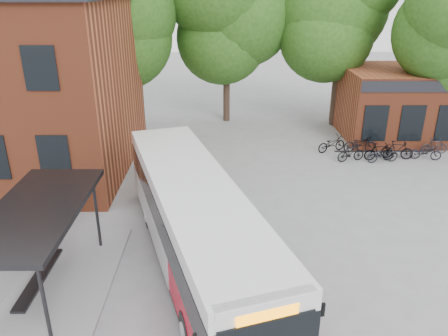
{
  "coord_description": "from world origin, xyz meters",
  "views": [
    {
      "loc": [
        0.62,
        -11.72,
        8.53
      ],
      "look_at": [
        0.74,
        3.83,
        2.0
      ],
      "focal_mm": 35.0,
      "sensor_mm": 36.0,
      "label": 1
    }
  ],
  "objects_px": {
    "bicycle_2": "(360,144)",
    "bicycle_5": "(397,150)",
    "bus_shelter": "(44,251)",
    "bicycle_0": "(332,144)",
    "bicycle_4": "(383,154)",
    "bicycle_6": "(426,152)",
    "city_bus": "(195,225)",
    "bicycle_7": "(435,146)",
    "bicycle_1": "(351,153)",
    "bicycle_3": "(379,152)"
  },
  "relations": [
    {
      "from": "bicycle_2",
      "to": "bicycle_5",
      "type": "relative_size",
      "value": 1.12
    },
    {
      "from": "bus_shelter",
      "to": "bicycle_0",
      "type": "bearing_deg",
      "value": 46.73
    },
    {
      "from": "bicycle_0",
      "to": "bicycle_4",
      "type": "xyz_separation_m",
      "value": [
        2.29,
        -1.6,
        -0.0
      ]
    },
    {
      "from": "bicycle_2",
      "to": "bicycle_4",
      "type": "relative_size",
      "value": 1.07
    },
    {
      "from": "bicycle_0",
      "to": "bicycle_6",
      "type": "relative_size",
      "value": 1.1
    },
    {
      "from": "bicycle_0",
      "to": "city_bus",
      "type": "bearing_deg",
      "value": 122.77
    },
    {
      "from": "bicycle_4",
      "to": "bicycle_7",
      "type": "xyz_separation_m",
      "value": [
        3.25,
        1.22,
        -0.01
      ]
    },
    {
      "from": "bicycle_1",
      "to": "bicycle_3",
      "type": "relative_size",
      "value": 0.97
    },
    {
      "from": "bicycle_0",
      "to": "bicycle_7",
      "type": "relative_size",
      "value": 1.17
    },
    {
      "from": "bicycle_1",
      "to": "bicycle_2",
      "type": "distance_m",
      "value": 1.62
    },
    {
      "from": "bus_shelter",
      "to": "bicycle_0",
      "type": "height_order",
      "value": "bus_shelter"
    },
    {
      "from": "bicycle_2",
      "to": "bicycle_3",
      "type": "bearing_deg",
      "value": -158.64
    },
    {
      "from": "bicycle_1",
      "to": "bicycle_6",
      "type": "relative_size",
      "value": 0.98
    },
    {
      "from": "bicycle_0",
      "to": "bicycle_3",
      "type": "height_order",
      "value": "bicycle_3"
    },
    {
      "from": "bicycle_1",
      "to": "bicycle_3",
      "type": "bearing_deg",
      "value": -101.51
    },
    {
      "from": "city_bus",
      "to": "bicycle_5",
      "type": "xyz_separation_m",
      "value": [
        10.14,
        9.38,
        -0.98
      ]
    },
    {
      "from": "bicycle_2",
      "to": "bicycle_5",
      "type": "distance_m",
      "value": 1.96
    },
    {
      "from": "bicycle_4",
      "to": "bicycle_6",
      "type": "relative_size",
      "value": 1.09
    },
    {
      "from": "city_bus",
      "to": "bicycle_0",
      "type": "distance_m",
      "value": 12.63
    },
    {
      "from": "bicycle_3",
      "to": "bicycle_4",
      "type": "xyz_separation_m",
      "value": [
        0.1,
        -0.25,
        -0.03
      ]
    },
    {
      "from": "bicycle_1",
      "to": "bicycle_6",
      "type": "distance_m",
      "value": 4.02
    },
    {
      "from": "bicycle_3",
      "to": "bicycle_7",
      "type": "relative_size",
      "value": 1.07
    },
    {
      "from": "bicycle_2",
      "to": "bicycle_6",
      "type": "bearing_deg",
      "value": -115.95
    },
    {
      "from": "bicycle_2",
      "to": "bicycle_5",
      "type": "height_order",
      "value": "bicycle_5"
    },
    {
      "from": "bicycle_4",
      "to": "bicycle_7",
      "type": "relative_size",
      "value": 1.16
    },
    {
      "from": "bicycle_4",
      "to": "bicycle_6",
      "type": "height_order",
      "value": "bicycle_4"
    },
    {
      "from": "bicycle_3",
      "to": "bicycle_1",
      "type": "bearing_deg",
      "value": 92.4
    },
    {
      "from": "bicycle_5",
      "to": "bicycle_4",
      "type": "bearing_deg",
      "value": 129.34
    },
    {
      "from": "bicycle_0",
      "to": "bicycle_5",
      "type": "relative_size",
      "value": 1.06
    },
    {
      "from": "bicycle_2",
      "to": "bicycle_7",
      "type": "bearing_deg",
      "value": -99.99
    },
    {
      "from": "city_bus",
      "to": "bicycle_0",
      "type": "bearing_deg",
      "value": 38.99
    },
    {
      "from": "bicycle_5",
      "to": "city_bus",
      "type": "bearing_deg",
      "value": 144.61
    },
    {
      "from": "bus_shelter",
      "to": "bicycle_4",
      "type": "distance_m",
      "value": 17.03
    },
    {
      "from": "bus_shelter",
      "to": "city_bus",
      "type": "relative_size",
      "value": 0.6
    },
    {
      "from": "bicycle_3",
      "to": "bicycle_0",
      "type": "bearing_deg",
      "value": 56.61
    },
    {
      "from": "bicycle_2",
      "to": "bicycle_4",
      "type": "bearing_deg",
      "value": -159.35
    },
    {
      "from": "bicycle_1",
      "to": "bicycle_7",
      "type": "distance_m",
      "value": 4.98
    },
    {
      "from": "bicycle_4",
      "to": "bicycle_3",
      "type": "bearing_deg",
      "value": 12.08
    },
    {
      "from": "bus_shelter",
      "to": "bicycle_1",
      "type": "relative_size",
      "value": 4.56
    },
    {
      "from": "bicycle_0",
      "to": "bicycle_4",
      "type": "distance_m",
      "value": 2.79
    },
    {
      "from": "bus_shelter",
      "to": "bicycle_2",
      "type": "height_order",
      "value": "bus_shelter"
    },
    {
      "from": "bus_shelter",
      "to": "bicycle_2",
      "type": "bearing_deg",
      "value": 42.84
    },
    {
      "from": "bicycle_1",
      "to": "bicycle_3",
      "type": "xyz_separation_m",
      "value": [
        1.51,
        0.11,
        0.02
      ]
    },
    {
      "from": "bicycle_1",
      "to": "bicycle_4",
      "type": "distance_m",
      "value": 1.62
    },
    {
      "from": "bicycle_2",
      "to": "bicycle_5",
      "type": "xyz_separation_m",
      "value": [
        1.67,
        -1.04,
        0.01
      ]
    },
    {
      "from": "bicycle_6",
      "to": "bicycle_2",
      "type": "bearing_deg",
      "value": 81.6
    },
    {
      "from": "bicycle_0",
      "to": "bicycle_2",
      "type": "xyz_separation_m",
      "value": [
        1.53,
        -0.09,
        0.03
      ]
    },
    {
      "from": "bicycle_3",
      "to": "bicycle_4",
      "type": "bearing_deg",
      "value": -158.82
    },
    {
      "from": "bicycle_1",
      "to": "bicycle_3",
      "type": "height_order",
      "value": "bicycle_3"
    },
    {
      "from": "bicycle_2",
      "to": "bicycle_3",
      "type": "xyz_separation_m",
      "value": [
        0.65,
        -1.27,
        -0.0
      ]
    }
  ]
}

